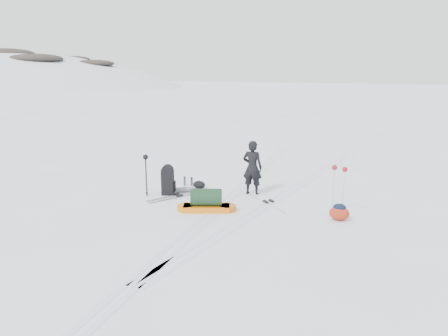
{
  "coord_description": "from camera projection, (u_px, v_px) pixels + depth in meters",
  "views": [
    {
      "loc": [
        4.47,
        -10.63,
        3.68
      ],
      "look_at": [
        -0.09,
        0.32,
        0.95
      ],
      "focal_mm": 35.0,
      "sensor_mm": 36.0,
      "label": 1
    }
  ],
  "objects": [
    {
      "name": "ground",
      "position": [
        223.0,
        204.0,
        12.06
      ],
      "size": [
        200.0,
        200.0,
        0.0
      ],
      "primitive_type": "plane",
      "color": "white",
      "rests_on": "ground"
    },
    {
      "name": "ski_tracks",
      "position": [
        254.0,
        198.0,
        12.62
      ],
      "size": [
        3.38,
        17.97,
        0.01
      ],
      "color": "silver",
      "rests_on": "ground"
    },
    {
      "name": "skier",
      "position": [
        252.0,
        168.0,
        12.85
      ],
      "size": [
        0.6,
        0.41,
        1.62
      ],
      "primitive_type": "imported",
      "rotation": [
        0.0,
        0.0,
        3.18
      ],
      "color": "black",
      "rests_on": "ground"
    },
    {
      "name": "pulk_sled",
      "position": [
        206.0,
        202.0,
        11.45
      ],
      "size": [
        1.61,
        0.99,
        0.6
      ],
      "rotation": [
        0.0,
        0.0,
        0.38
      ],
      "color": "orange",
      "rests_on": "ground"
    },
    {
      "name": "expedition_rucksack",
      "position": [
        170.0,
        181.0,
        12.91
      ],
      "size": [
        0.81,
        0.85,
        0.91
      ],
      "rotation": [
        0.0,
        0.0,
        0.35
      ],
      "color": "black",
      "rests_on": "ground"
    },
    {
      "name": "ski_poles_black",
      "position": [
        146.0,
        162.0,
        12.59
      ],
      "size": [
        0.16,
        0.16,
        1.25
      ],
      "rotation": [
        0.0,
        0.0,
        0.26
      ],
      "color": "black",
      "rests_on": "ground"
    },
    {
      "name": "ski_poles_silver",
      "position": [
        339.0,
        174.0,
        10.81
      ],
      "size": [
        0.4,
        0.25,
        1.32
      ],
      "rotation": [
        0.0,
        0.0,
        -0.24
      ],
      "color": "silver",
      "rests_on": "ground"
    },
    {
      "name": "touring_skis_grey",
      "position": [
        178.0,
        196.0,
        12.79
      ],
      "size": [
        1.21,
        1.85,
        0.07
      ],
      "rotation": [
        0.0,
        0.0,
        1.06
      ],
      "color": "gray",
      "rests_on": "ground"
    },
    {
      "name": "touring_skis_white",
      "position": [
        268.0,
        202.0,
        12.19
      ],
      "size": [
        1.6,
        1.45,
        0.07
      ],
      "rotation": [
        0.0,
        0.0,
        -0.72
      ],
      "color": "silver",
      "rests_on": "ground"
    },
    {
      "name": "rope_coil",
      "position": [
        220.0,
        209.0,
        11.52
      ],
      "size": [
        0.59,
        0.59,
        0.06
      ],
      "rotation": [
        0.0,
        0.0,
        -0.2
      ],
      "color": "#4FA1C0",
      "rests_on": "ground"
    },
    {
      "name": "small_daypack",
      "position": [
        339.0,
        212.0,
        10.75
      ],
      "size": [
        0.51,
        0.4,
        0.42
      ],
      "rotation": [
        0.0,
        0.0,
        0.06
      ],
      "color": "maroon",
      "rests_on": "ground"
    },
    {
      "name": "thermos_pair",
      "position": [
        188.0,
        181.0,
        13.93
      ],
      "size": [
        0.3,
        0.19,
        0.3
      ],
      "rotation": [
        0.0,
        0.0,
        -0.36
      ],
      "color": "#595C61",
      "rests_on": "ground"
    },
    {
      "name": "stuff_sack",
      "position": [
        199.0,
        185.0,
        13.59
      ],
      "size": [
        0.42,
        0.32,
        0.25
      ],
      "rotation": [
        0.0,
        0.0,
        -0.06
      ],
      "color": "black",
      "rests_on": "ground"
    }
  ]
}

